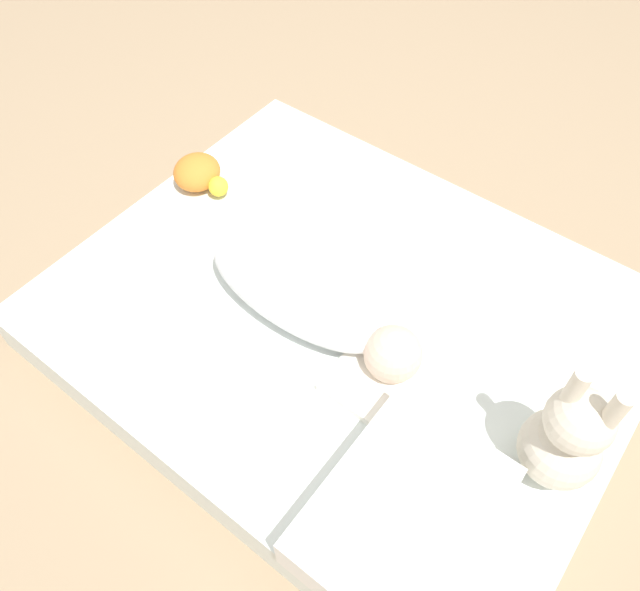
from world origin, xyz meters
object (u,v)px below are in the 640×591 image
(pillow, at_px, (403,515))
(bunny_plush, at_px, (567,438))
(turtle_plush, at_px, (199,173))
(swaddled_baby, at_px, (309,301))

(pillow, xyz_separation_m, bunny_plush, (0.17, 0.28, 0.07))
(bunny_plush, distance_m, turtle_plush, 1.14)
(bunny_plush, bearing_deg, swaddled_baby, -179.37)
(pillow, relative_size, turtle_plush, 2.30)
(turtle_plush, bearing_deg, pillow, -25.13)
(bunny_plush, xyz_separation_m, turtle_plush, (-1.12, 0.17, -0.08))
(swaddled_baby, height_order, pillow, swaddled_baby)
(pillow, relative_size, bunny_plush, 1.20)
(pillow, bearing_deg, bunny_plush, 58.50)
(turtle_plush, bearing_deg, swaddled_baby, -18.55)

